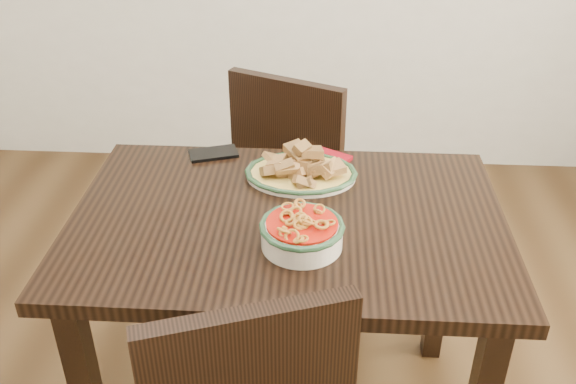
# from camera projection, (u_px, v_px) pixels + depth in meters

# --- Properties ---
(dining_table) EXTENTS (1.12, 0.74, 0.75)m
(dining_table) POSITION_uv_depth(u_px,v_px,m) (288.00, 250.00, 1.70)
(dining_table) COLOR black
(dining_table) RESTS_ON ground
(chair_far) EXTENTS (0.55, 0.55, 0.89)m
(chair_far) POSITION_uv_depth(u_px,v_px,m) (299.00, 169.00, 2.37)
(chair_far) COLOR black
(chair_far) RESTS_ON ground
(fish_plate) EXTENTS (0.31, 0.24, 0.11)m
(fish_plate) POSITION_uv_depth(u_px,v_px,m) (301.00, 164.00, 1.80)
(fish_plate) COLOR beige
(fish_plate) RESTS_ON dining_table
(noodle_bowl) EXTENTS (0.20, 0.20, 0.08)m
(noodle_bowl) POSITION_uv_depth(u_px,v_px,m) (302.00, 230.00, 1.52)
(noodle_bowl) COLOR beige
(noodle_bowl) RESTS_ON dining_table
(smartphone) EXTENTS (0.16, 0.12, 0.01)m
(smartphone) POSITION_uv_depth(u_px,v_px,m) (213.00, 153.00, 1.93)
(smartphone) COLOR black
(smartphone) RESTS_ON dining_table
(napkin) EXTENTS (0.14, 0.13, 0.01)m
(napkin) POSITION_uv_depth(u_px,v_px,m) (330.00, 159.00, 1.90)
(napkin) COLOR maroon
(napkin) RESTS_ON dining_table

